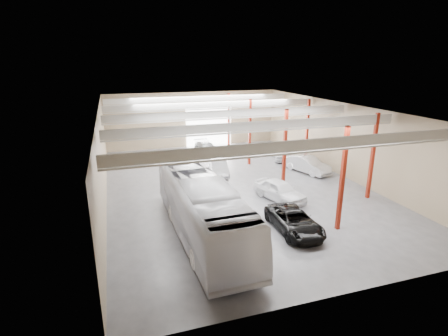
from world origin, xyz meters
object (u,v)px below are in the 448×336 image
coach_bus (202,207)px  car_row_a (280,190)px  car_row_b (219,168)px  car_row_c (207,148)px  car_right_near (307,164)px  car_right_far (281,152)px  black_sedan (294,221)px

coach_bus → car_row_a: size_ratio=2.85×
car_row_b → car_row_c: 8.12m
coach_bus → car_right_near: coach_bus is taller
car_row_c → car_right_near: (7.76, -10.06, 0.12)m
car_row_a → car_right_far: bearing=45.9°
car_row_a → car_row_b: size_ratio=1.10×
car_row_a → black_sedan: bearing=-123.2°
black_sedan → car_row_b: size_ratio=1.20×
coach_bus → car_row_a: 8.40m
car_right_near → coach_bus: bearing=-162.3°
black_sedan → car_right_near: bearing=57.6°
black_sedan → car_row_a: size_ratio=1.08×
black_sedan → car_row_a: bearing=75.5°
car_row_c → car_row_b: bearing=-101.9°
coach_bus → car_right_far: 19.88m
car_row_a → car_right_far: 12.47m
car_row_a → car_right_near: car_right_near is taller
coach_bus → car_row_b: size_ratio=3.14×
car_row_c → car_right_near: size_ratio=0.97×
car_row_b → car_right_near: (8.69, -1.99, 0.11)m
black_sedan → coach_bus: bearing=168.4°
black_sedan → car_row_c: black_sedan is taller
coach_bus → car_row_b: (4.66, 11.53, -1.20)m
car_right_far → black_sedan: bearing=-95.7°
black_sedan → car_right_far: 17.82m
car_row_b → car_row_c: (0.93, 8.07, -0.01)m
coach_bus → car_right_far: bearing=47.3°
car_row_b → car_right_near: bearing=-3.8°
coach_bus → car_row_a: coach_bus is taller
car_row_a → car_right_near: 8.26m
coach_bus → car_row_c: 20.42m
black_sedan → car_right_far: size_ratio=1.11×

